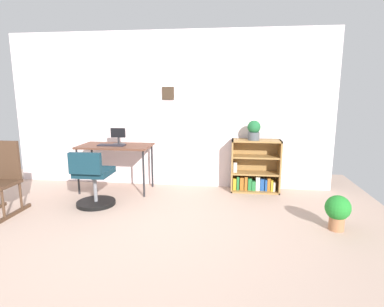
{
  "coord_description": "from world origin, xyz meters",
  "views": [
    {
      "loc": [
        1.03,
        -2.86,
        1.52
      ],
      "look_at": [
        0.51,
        1.31,
        0.7
      ],
      "focal_mm": 29.34,
      "sensor_mm": 36.0,
      "label": 1
    }
  ],
  "objects_px": {
    "monitor": "(118,137)",
    "bookshelf_low": "(255,169)",
    "potted_plant_floor": "(338,210)",
    "keyboard": "(112,145)",
    "office_chair": "(93,182)",
    "rocking_chair": "(1,178)",
    "desk": "(116,149)",
    "potted_plant_on_shelf": "(254,130)"
  },
  "relations": [
    {
      "from": "keyboard",
      "to": "potted_plant_floor",
      "type": "distance_m",
      "value": 3.19
    },
    {
      "from": "potted_plant_on_shelf",
      "to": "office_chair",
      "type": "bearing_deg",
      "value": -156.92
    },
    {
      "from": "desk",
      "to": "office_chair",
      "type": "relative_size",
      "value": 1.41
    },
    {
      "from": "office_chair",
      "to": "bookshelf_low",
      "type": "bearing_deg",
      "value": 23.87
    },
    {
      "from": "office_chair",
      "to": "potted_plant_floor",
      "type": "distance_m",
      "value": 3.04
    },
    {
      "from": "keyboard",
      "to": "office_chair",
      "type": "xyz_separation_m",
      "value": [
        -0.02,
        -0.65,
        -0.39
      ]
    },
    {
      "from": "desk",
      "to": "monitor",
      "type": "distance_m",
      "value": 0.19
    },
    {
      "from": "bookshelf_low",
      "to": "potted_plant_on_shelf",
      "type": "height_order",
      "value": "potted_plant_on_shelf"
    },
    {
      "from": "monitor",
      "to": "office_chair",
      "type": "xyz_separation_m",
      "value": [
        -0.09,
        -0.76,
        -0.5
      ]
    },
    {
      "from": "bookshelf_low",
      "to": "potted_plant_floor",
      "type": "xyz_separation_m",
      "value": [
        0.82,
        -1.34,
        -0.12
      ]
    },
    {
      "from": "desk",
      "to": "keyboard",
      "type": "relative_size",
      "value": 2.65
    },
    {
      "from": "desk",
      "to": "bookshelf_low",
      "type": "height_order",
      "value": "bookshelf_low"
    },
    {
      "from": "keyboard",
      "to": "office_chair",
      "type": "height_order",
      "value": "office_chair"
    },
    {
      "from": "monitor",
      "to": "potted_plant_floor",
      "type": "xyz_separation_m",
      "value": [
        2.92,
        -1.13,
        -0.61
      ]
    },
    {
      "from": "rocking_chair",
      "to": "bookshelf_low",
      "type": "xyz_separation_m",
      "value": [
        3.24,
        1.33,
        -0.11
      ]
    },
    {
      "from": "monitor",
      "to": "rocking_chair",
      "type": "xyz_separation_m",
      "value": [
        -1.14,
        -1.12,
        -0.38
      ]
    },
    {
      "from": "keyboard",
      "to": "rocking_chair",
      "type": "relative_size",
      "value": 0.45
    },
    {
      "from": "office_chair",
      "to": "monitor",
      "type": "bearing_deg",
      "value": 83.06
    },
    {
      "from": "desk",
      "to": "office_chair",
      "type": "xyz_separation_m",
      "value": [
        -0.06,
        -0.71,
        -0.33
      ]
    },
    {
      "from": "potted_plant_floor",
      "to": "potted_plant_on_shelf",
      "type": "bearing_deg",
      "value": 123.62
    },
    {
      "from": "bookshelf_low",
      "to": "potted_plant_on_shelf",
      "type": "relative_size",
      "value": 2.74
    },
    {
      "from": "desk",
      "to": "bookshelf_low",
      "type": "xyz_separation_m",
      "value": [
        2.13,
        0.26,
        -0.32
      ]
    },
    {
      "from": "keyboard",
      "to": "potted_plant_on_shelf",
      "type": "relative_size",
      "value": 1.39
    },
    {
      "from": "bookshelf_low",
      "to": "potted_plant_on_shelf",
      "type": "xyz_separation_m",
      "value": [
        -0.04,
        -0.05,
        0.61
      ]
    },
    {
      "from": "monitor",
      "to": "potted_plant_floor",
      "type": "relative_size",
      "value": 0.64
    },
    {
      "from": "office_chair",
      "to": "bookshelf_low",
      "type": "height_order",
      "value": "bookshelf_low"
    },
    {
      "from": "keyboard",
      "to": "bookshelf_low",
      "type": "bearing_deg",
      "value": 8.47
    },
    {
      "from": "keyboard",
      "to": "rocking_chair",
      "type": "xyz_separation_m",
      "value": [
        -1.07,
        -1.01,
        -0.27
      ]
    },
    {
      "from": "office_chair",
      "to": "potted_plant_floor",
      "type": "xyz_separation_m",
      "value": [
        3.01,
        -0.37,
        -0.11
      ]
    },
    {
      "from": "potted_plant_on_shelf",
      "to": "potted_plant_floor",
      "type": "relative_size",
      "value": 0.74
    },
    {
      "from": "office_chair",
      "to": "rocking_chair",
      "type": "distance_m",
      "value": 1.11
    },
    {
      "from": "bookshelf_low",
      "to": "monitor",
      "type": "bearing_deg",
      "value": -174.35
    },
    {
      "from": "office_chair",
      "to": "potted_plant_on_shelf",
      "type": "bearing_deg",
      "value": 23.08
    },
    {
      "from": "monitor",
      "to": "bookshelf_low",
      "type": "relative_size",
      "value": 0.32
    },
    {
      "from": "desk",
      "to": "rocking_chair",
      "type": "height_order",
      "value": "rocking_chair"
    },
    {
      "from": "keyboard",
      "to": "rocking_chair",
      "type": "distance_m",
      "value": 1.49
    },
    {
      "from": "potted_plant_floor",
      "to": "bookshelf_low",
      "type": "bearing_deg",
      "value": 121.43
    },
    {
      "from": "rocking_chair",
      "to": "potted_plant_on_shelf",
      "type": "relative_size",
      "value": 3.1
    },
    {
      "from": "rocking_chair",
      "to": "office_chair",
      "type": "bearing_deg",
      "value": 19.01
    },
    {
      "from": "bookshelf_low",
      "to": "potted_plant_floor",
      "type": "bearing_deg",
      "value": -58.57
    },
    {
      "from": "desk",
      "to": "potted_plant_on_shelf",
      "type": "distance_m",
      "value": 2.13
    },
    {
      "from": "monitor",
      "to": "bookshelf_low",
      "type": "height_order",
      "value": "monitor"
    }
  ]
}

